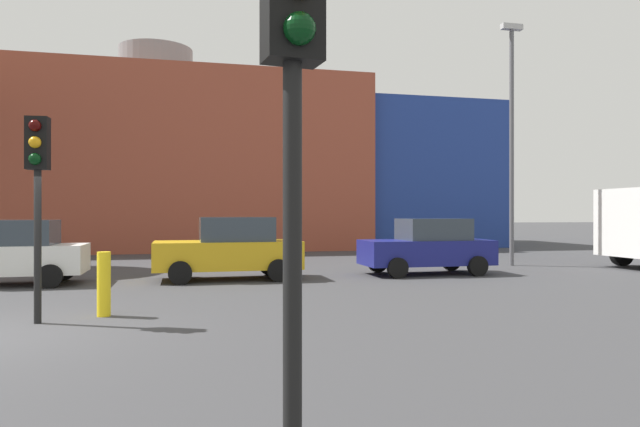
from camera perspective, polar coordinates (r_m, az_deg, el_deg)
name	(u,v)px	position (r m, az deg, el deg)	size (l,w,h in m)	color
building_backdrop	(156,168)	(33.33, -16.00, 4.34)	(38.37, 11.16, 11.05)	#9E4733
parked_car_2	(8,253)	(17.02, -28.64, -3.45)	(3.94, 1.93, 1.71)	white
parked_car_3	(230,248)	(16.49, -8.93, -3.45)	(4.09, 2.01, 1.77)	gold
parked_car_4	(428,247)	(18.03, 10.69, -3.25)	(3.97, 1.95, 1.72)	navy
traffic_light_near_right	(294,74)	(3.65, -2.65, 13.67)	(0.39, 0.38, 3.71)	black
traffic_light_island	(37,171)	(10.87, -26.31, 3.81)	(0.38, 0.37, 3.52)	black
bollard_yellow_0	(104,284)	(11.21, -20.70, -6.58)	(0.24, 0.24, 1.17)	yellow
street_lamp	(512,130)	(21.98, 18.52, 7.88)	(0.80, 0.24, 8.71)	#59595E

